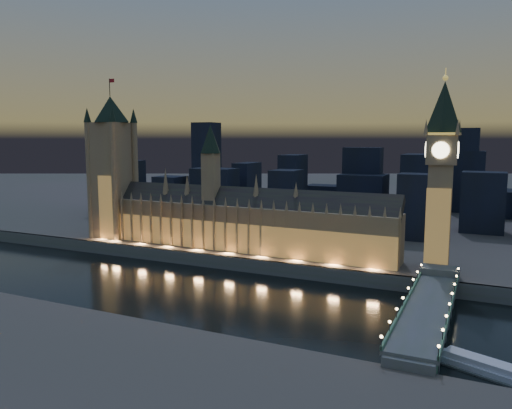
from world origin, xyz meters
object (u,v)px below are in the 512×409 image
at_px(victoria_tower, 112,160).
at_px(westminster_bridge, 429,312).
at_px(palace_of_westminster, 237,220).
at_px(river_boat, 479,366).
at_px(elizabeth_tower, 441,160).

bearing_deg(victoria_tower, westminster_bridge, -16.45).
relative_size(palace_of_westminster, westminster_bridge, 1.79).
bearing_deg(river_boat, elizabeth_tower, 103.11).
bearing_deg(palace_of_westminster, elizabeth_tower, 0.08).
bearing_deg(river_boat, palace_of_westminster, 144.92).
relative_size(palace_of_westminster, victoria_tower, 1.83).
bearing_deg(river_boat, westminster_bridge, 119.88).
xyz_separation_m(westminster_bridge, river_boat, (20.00, -34.80, -4.43)).
bearing_deg(elizabeth_tower, palace_of_westminster, -179.92).
distance_m(victoria_tower, elizabeth_tower, 218.03).
bearing_deg(westminster_bridge, palace_of_westminster, 151.96).
relative_size(victoria_tower, westminster_bridge, 0.98).
bearing_deg(westminster_bridge, river_boat, -60.12).
distance_m(palace_of_westminster, victoria_tower, 105.34).
bearing_deg(palace_of_westminster, river_boat, -35.08).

